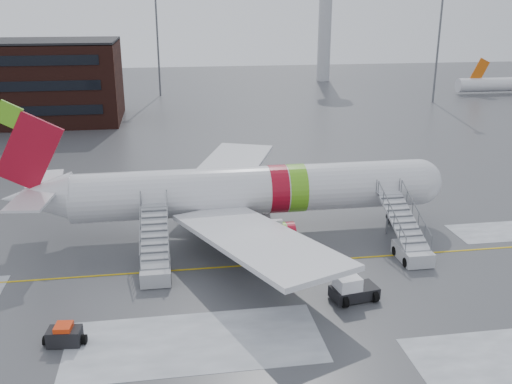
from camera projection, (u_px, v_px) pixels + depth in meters
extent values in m
plane|color=#494C4F|center=(270.00, 258.00, 41.54)|extent=(260.00, 260.00, 0.00)
cylinder|color=silver|center=(252.00, 190.00, 45.34)|extent=(28.00, 3.80, 3.80)
sphere|color=silver|center=(418.00, 182.00, 47.41)|extent=(3.80, 3.80, 3.80)
cube|color=black|center=(431.00, 176.00, 47.41)|extent=(1.09, 1.60, 0.97)
cone|color=silver|center=(37.00, 198.00, 42.84)|extent=(5.20, 3.72, 3.72)
cube|color=#A10C20|center=(29.00, 152.00, 41.70)|extent=(5.27, 0.30, 6.09)
cube|color=#65BA1D|center=(8.00, 114.00, 40.65)|extent=(2.16, 0.26, 2.16)
cube|color=silver|center=(45.00, 179.00, 45.10)|extent=(3.07, 4.85, 0.18)
cube|color=silver|center=(31.00, 201.00, 40.23)|extent=(3.07, 4.85, 0.18)
cube|color=silver|center=(228.00, 169.00, 53.35)|extent=(10.72, 15.97, 1.13)
cube|color=silver|center=(256.00, 240.00, 37.42)|extent=(10.72, 15.97, 1.13)
cylinder|color=silver|center=(249.00, 192.00, 50.91)|extent=(3.40, 2.10, 2.10)
cylinder|color=silver|center=(270.00, 238.00, 41.16)|extent=(3.40, 2.10, 2.10)
cylinder|color=#595B60|center=(393.00, 212.00, 47.94)|extent=(0.20, 0.20, 1.80)
cylinder|color=black|center=(393.00, 217.00, 48.08)|extent=(0.90, 0.56, 0.90)
cylinder|color=black|center=(242.00, 216.00, 48.48)|extent=(0.90, 0.56, 0.90)
cylinder|color=black|center=(250.00, 237.00, 43.99)|extent=(0.90, 0.56, 0.90)
cube|color=#B7B9BF|center=(413.00, 253.00, 41.00)|extent=(2.00, 3.20, 1.00)
cube|color=#B7B9BF|center=(403.00, 221.00, 42.44)|extent=(1.90, 5.87, 2.52)
cube|color=#B7B9BF|center=(388.00, 192.00, 45.16)|extent=(1.90, 1.40, 0.15)
cylinder|color=#595B60|center=(388.00, 214.00, 45.32)|extent=(0.16, 0.16, 3.40)
cylinder|color=black|center=(406.00, 263.00, 40.00)|extent=(0.25, 0.70, 0.70)
cylinder|color=black|center=(418.00, 249.00, 42.14)|extent=(0.25, 0.70, 0.70)
cube|color=#A2A4A9|center=(156.00, 271.00, 38.31)|extent=(2.00, 3.20, 1.00)
cube|color=#A2A4A9|center=(155.00, 236.00, 39.74)|extent=(1.90, 5.87, 2.52)
cube|color=#A2A4A9|center=(154.00, 204.00, 42.46)|extent=(1.90, 1.40, 0.15)
cylinder|color=#595B60|center=(155.00, 227.00, 42.62)|extent=(0.16, 0.16, 3.40)
cylinder|color=black|center=(142.00, 281.00, 37.30)|extent=(0.25, 0.70, 0.70)
cylinder|color=black|center=(169.00, 266.00, 39.44)|extent=(0.25, 0.70, 0.70)
cube|color=black|center=(354.00, 292.00, 35.67)|extent=(3.10, 2.01, 0.72)
cube|color=white|center=(347.00, 283.00, 35.29)|extent=(1.67, 1.67, 0.93)
cube|color=black|center=(348.00, 278.00, 35.17)|extent=(1.44, 1.53, 0.15)
cylinder|color=black|center=(345.00, 302.00, 34.75)|extent=(0.43, 0.76, 0.72)
cylinder|color=black|center=(374.00, 296.00, 35.37)|extent=(0.43, 0.76, 0.72)
cylinder|color=black|center=(334.00, 291.00, 36.04)|extent=(0.43, 0.76, 0.72)
cylinder|color=black|center=(363.00, 286.00, 36.67)|extent=(0.43, 0.76, 0.72)
cube|color=black|center=(65.00, 336.00, 30.92)|extent=(1.89, 1.25, 0.89)
cube|color=red|center=(64.00, 328.00, 30.75)|extent=(0.99, 1.07, 0.36)
cylinder|color=black|center=(51.00, 341.00, 30.89)|extent=(0.94, 0.63, 0.54)
cylinder|color=black|center=(79.00, 339.00, 31.10)|extent=(0.94, 0.63, 0.54)
cylinder|color=#B2B5BA|center=(325.00, 19.00, 130.52)|extent=(3.00, 3.00, 28.00)
cylinder|color=#595B60|center=(438.00, 49.00, 102.77)|extent=(0.36, 0.36, 19.20)
cylinder|color=#595B60|center=(158.00, 46.00, 110.38)|extent=(0.36, 0.36, 19.20)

